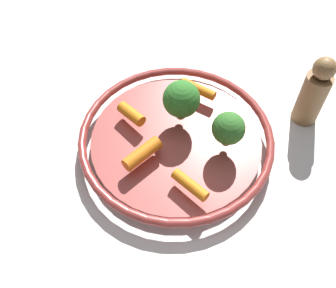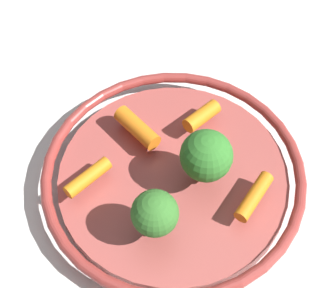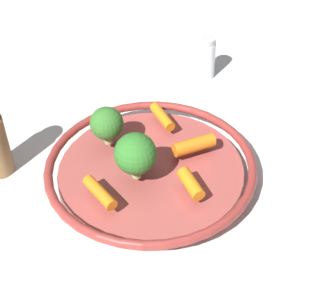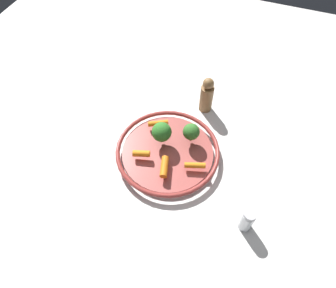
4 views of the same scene
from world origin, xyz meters
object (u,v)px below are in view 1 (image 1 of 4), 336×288
baby_carrot_back (190,185)px  serving_bowl (176,140)px  baby_carrot_near_rim (142,154)px  baby_carrot_center (131,114)px  pepper_mill (314,93)px  broccoli_floret_edge (229,129)px  broccoli_floret_large (181,99)px  baby_carrot_left (198,89)px

baby_carrot_back → serving_bowl: bearing=162.1°
baby_carrot_near_rim → baby_carrot_center: bearing=166.3°
pepper_mill → baby_carrot_center: bearing=-112.9°
serving_bowl → broccoli_floret_edge: bearing=48.3°
broccoli_floret_edge → broccoli_floret_large: size_ratio=0.87×
baby_carrot_center → baby_carrot_back: bearing=6.2°
broccoli_floret_edge → pepper_mill: pepper_mill is taller
broccoli_floret_edge → broccoli_floret_large: 0.09m
baby_carrot_left → pepper_mill: (0.11, 0.15, 0.02)m
baby_carrot_back → baby_carrot_center: baby_carrot_center is taller
serving_bowl → broccoli_floret_large: (-0.03, 0.02, 0.06)m
baby_carrot_center → pepper_mill: 0.29m
serving_bowl → baby_carrot_back: baby_carrot_back is taller
baby_carrot_near_rim → baby_carrot_left: bearing=117.8°
pepper_mill → baby_carrot_left: bearing=-127.1°
baby_carrot_left → broccoli_floret_large: (0.03, -0.05, 0.03)m
baby_carrot_center → baby_carrot_near_rim: bearing=-13.7°
serving_bowl → baby_carrot_back: size_ratio=5.25×
baby_carrot_left → broccoli_floret_large: bearing=-57.9°
baby_carrot_center → broccoli_floret_large: bearing=63.1°
baby_carrot_center → baby_carrot_left: (0.00, 0.12, -0.00)m
baby_carrot_left → broccoli_floret_edge: (0.11, -0.02, 0.03)m
broccoli_floret_edge → baby_carrot_center: bearing=-137.6°
baby_carrot_center → broccoli_floret_large: (0.04, 0.07, 0.03)m
baby_carrot_back → pepper_mill: (-0.04, 0.25, 0.02)m
baby_carrot_near_rim → broccoli_floret_edge: (0.04, 0.12, 0.03)m
baby_carrot_center → broccoli_floret_edge: size_ratio=0.80×
serving_bowl → pepper_mill: bearing=77.1°
baby_carrot_near_rim → baby_carrot_left: 0.16m
broccoli_floret_large → pepper_mill: size_ratio=0.54×
serving_bowl → pepper_mill: 0.23m
baby_carrot_left → broccoli_floret_edge: bearing=-9.1°
baby_carrot_left → broccoli_floret_edge: size_ratio=1.01×
serving_bowl → baby_carrot_center: baby_carrot_center is taller
pepper_mill → baby_carrot_back: bearing=-80.6°
baby_carrot_back → baby_carrot_center: size_ratio=1.20×
baby_carrot_left → broccoli_floret_large: broccoli_floret_large is taller
baby_carrot_near_rim → broccoli_floret_edge: 0.13m
broccoli_floret_edge → pepper_mill: (-0.00, 0.17, -0.01)m
baby_carrot_center → broccoli_floret_edge: broccoli_floret_edge is taller
serving_bowl → baby_carrot_near_rim: 0.07m
baby_carrot_back → pepper_mill: 0.26m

